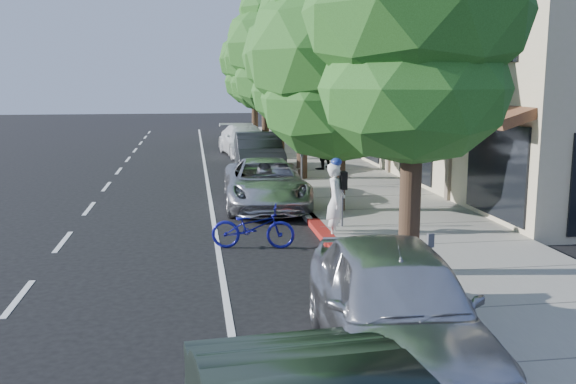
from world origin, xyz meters
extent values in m
plane|color=black|center=(0.00, 0.00, 0.00)|extent=(120.00, 120.00, 0.00)
cube|color=gray|center=(2.30, 8.00, 0.07)|extent=(4.60, 56.00, 0.15)
cube|color=#9E998E|center=(0.00, 8.00, 0.07)|extent=(0.30, 56.00, 0.15)
cube|color=maroon|center=(0.00, 1.00, 0.07)|extent=(0.32, 4.00, 0.15)
cube|color=beige|center=(9.60, 18.00, 3.50)|extent=(10.00, 36.00, 7.00)
cylinder|color=black|center=(0.90, -2.00, 1.41)|extent=(0.40, 0.40, 2.82)
ellipsoid|color=#204A16|center=(0.90, -2.00, 3.63)|extent=(3.53, 3.53, 2.82)
ellipsoid|color=#204A16|center=(0.90, -2.00, 5.00)|extent=(4.15, 4.15, 3.32)
cylinder|color=black|center=(0.90, 4.00, 1.27)|extent=(0.40, 0.40, 2.55)
ellipsoid|color=#204A16|center=(0.90, 4.00, 3.28)|extent=(4.40, 4.40, 3.52)
ellipsoid|color=#204A16|center=(0.90, 4.00, 4.51)|extent=(5.18, 5.18, 4.15)
ellipsoid|color=#204A16|center=(0.90, 4.00, 5.82)|extent=(3.89, 3.89, 3.11)
cylinder|color=black|center=(0.90, 10.00, 1.31)|extent=(0.40, 0.40, 2.62)
ellipsoid|color=#204A16|center=(0.90, 10.00, 3.37)|extent=(3.82, 3.82, 3.06)
ellipsoid|color=#204A16|center=(0.90, 10.00, 4.64)|extent=(4.50, 4.50, 3.60)
ellipsoid|color=#204A16|center=(0.90, 10.00, 5.99)|extent=(3.37, 3.37, 2.70)
cylinder|color=black|center=(0.90, 16.00, 1.50)|extent=(0.40, 0.40, 3.01)
ellipsoid|color=#204A16|center=(0.90, 16.00, 3.87)|extent=(4.27, 4.27, 3.42)
ellipsoid|color=#204A16|center=(0.90, 16.00, 5.33)|extent=(5.02, 5.02, 4.02)
ellipsoid|color=#204A16|center=(0.90, 16.00, 6.88)|extent=(3.77, 3.77, 3.01)
cylinder|color=black|center=(0.90, 22.00, 1.40)|extent=(0.40, 0.40, 2.79)
ellipsoid|color=#204A16|center=(0.90, 22.00, 3.59)|extent=(3.93, 3.93, 3.14)
ellipsoid|color=#204A16|center=(0.90, 22.00, 4.95)|extent=(4.62, 4.62, 3.70)
ellipsoid|color=#204A16|center=(0.90, 22.00, 6.39)|extent=(3.46, 3.46, 2.77)
cylinder|color=black|center=(0.90, 28.00, 1.42)|extent=(0.40, 0.40, 2.85)
ellipsoid|color=#204A16|center=(0.90, 28.00, 3.66)|extent=(3.94, 3.94, 3.15)
ellipsoid|color=#204A16|center=(0.90, 28.00, 5.04)|extent=(4.63, 4.63, 3.70)
ellipsoid|color=#204A16|center=(0.90, 28.00, 6.50)|extent=(3.47, 3.47, 2.78)
imported|color=white|center=(0.25, 1.39, 0.92)|extent=(0.62, 0.77, 1.84)
imported|color=navy|center=(-1.80, 0.78, 0.49)|extent=(1.97, 0.98, 0.99)
imported|color=#BCBCC1|center=(-0.98, 5.50, 0.71)|extent=(2.55, 5.22, 1.43)
imported|color=#232528|center=(-0.50, 12.21, 0.84)|extent=(1.88, 5.11, 1.67)
imported|color=white|center=(-0.50, 18.81, 0.76)|extent=(2.70, 5.44, 1.52)
imported|color=black|center=(-0.50, 21.50, 0.75)|extent=(1.77, 4.39, 1.50)
imported|color=#B7B7BC|center=(-0.50, -5.50, 0.84)|extent=(2.30, 5.03, 1.67)
imported|color=black|center=(2.07, 12.25, 1.11)|extent=(1.18, 1.15, 1.92)
camera|label=1|loc=(-3.10, -13.33, 3.79)|focal=40.00mm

